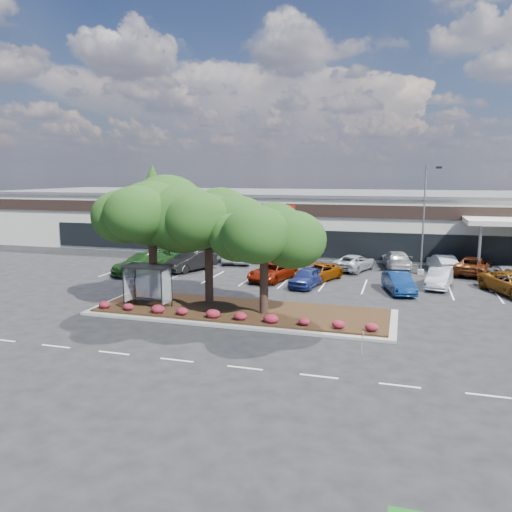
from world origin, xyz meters
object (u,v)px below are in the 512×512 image
(light_pole, at_px, (425,227))
(survey_stake, at_px, (363,340))
(car_1, at_px, (191,261))
(car_0, at_px, (143,263))

(light_pole, relative_size, survey_stake, 7.99)
(light_pole, bearing_deg, survey_stake, -98.97)
(survey_stake, bearing_deg, car_1, 133.73)
(light_pole, distance_m, survey_stake, 21.02)
(car_1, bearing_deg, survey_stake, -24.73)
(light_pole, height_order, car_0, light_pole)
(light_pole, xyz_separation_m, car_0, (-22.53, -6.01, -3.10))
(survey_stake, height_order, car_1, car_1)
(light_pole, relative_size, car_0, 1.53)
(light_pole, bearing_deg, car_1, -168.33)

